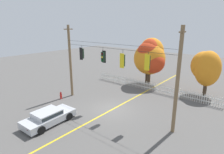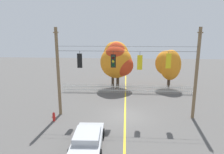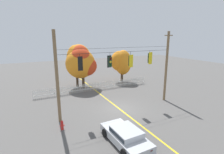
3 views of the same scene
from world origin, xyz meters
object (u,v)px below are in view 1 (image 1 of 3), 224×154
autumn_maple_near_fence (150,56)px  autumn_maple_mid (150,57)px  traffic_signal_southbound_primary (123,60)px  traffic_signal_northbound_primary (82,54)px  parked_car (48,117)px  traffic_signal_northbound_secondary (148,62)px  traffic_signal_westbound_side (103,57)px  autumn_oak_far_east (206,67)px  fire_hydrant (61,95)px

autumn_maple_near_fence → autumn_maple_mid: (0.30, -0.47, 0.00)m
traffic_signal_southbound_primary → autumn_maple_mid: 9.51m
traffic_signal_northbound_primary → autumn_maple_mid: (2.87, 9.17, -1.20)m
parked_car → traffic_signal_northbound_secondary: bearing=41.5°
traffic_signal_westbound_side → traffic_signal_southbound_primary: size_ratio=0.92×
traffic_signal_northbound_primary → autumn_maple_near_fence: bearing=75.1°
traffic_signal_northbound_secondary → parked_car: size_ratio=0.32×
traffic_signal_northbound_secondary → traffic_signal_southbound_primary: bearing=180.0°
autumn_maple_near_fence → traffic_signal_northbound_primary: bearing=-104.9°
traffic_signal_northbound_secondary → autumn_maple_near_fence: size_ratio=0.23×
traffic_signal_westbound_side → traffic_signal_southbound_primary: (2.26, -0.02, -0.07)m
autumn_maple_near_fence → autumn_oak_far_east: 7.01m
parked_car → traffic_signal_northbound_primary: bearing=106.3°
parked_car → traffic_signal_westbound_side: bearing=75.9°
traffic_signal_westbound_side → traffic_signal_northbound_secondary: (4.64, -0.02, 0.08)m
autumn_maple_near_fence → traffic_signal_westbound_side: bearing=-88.2°
traffic_signal_westbound_side → autumn_maple_near_fence: (-0.31, 9.63, -1.17)m
traffic_signal_westbound_side → traffic_signal_northbound_primary: bearing=-179.6°
autumn_maple_near_fence → parked_car: bearing=-93.9°
traffic_signal_westbound_side → fire_hydrant: (-4.97, -1.49, -4.61)m
autumn_maple_mid → parked_car: size_ratio=1.40×
traffic_signal_westbound_side → traffic_signal_northbound_secondary: bearing=-0.2°
traffic_signal_northbound_primary → traffic_signal_southbound_primary: same height
traffic_signal_northbound_primary → traffic_signal_southbound_primary: (5.14, 0.00, -0.10)m
traffic_signal_northbound_primary → traffic_signal_northbound_secondary: 7.52m
traffic_signal_northbound_primary → traffic_signal_westbound_side: size_ratio=1.02×
traffic_signal_northbound_primary → parked_car: 7.06m
traffic_signal_westbound_side → parked_car: size_ratio=0.33×
traffic_signal_northbound_secondary → parked_car: (-5.98, -5.28, -4.48)m
traffic_signal_westbound_side → traffic_signal_northbound_secondary: 4.64m
traffic_signal_northbound_primary → traffic_signal_westbound_side: 2.88m
autumn_oak_far_east → fire_hydrant: bearing=-136.1°
autumn_maple_near_fence → fire_hydrant: (-4.66, -11.12, -3.44)m
traffic_signal_westbound_side → autumn_maple_near_fence: size_ratio=0.23×
traffic_signal_westbound_side → autumn_maple_near_fence: 9.70m
traffic_signal_northbound_secondary → autumn_maple_near_fence: 10.91m
traffic_signal_northbound_primary → traffic_signal_northbound_secondary: (7.52, -0.00, 0.06)m
autumn_maple_near_fence → fire_hydrant: bearing=-112.8°
traffic_signal_northbound_primary → autumn_oak_far_east: bearing=45.5°
traffic_signal_northbound_primary → parked_car: traffic_signal_northbound_primary is taller
traffic_signal_northbound_primary → autumn_maple_mid: bearing=72.6°
traffic_signal_southbound_primary → parked_car: 7.72m
autumn_maple_mid → traffic_signal_southbound_primary: bearing=-76.1°
autumn_oak_far_east → fire_hydrant: autumn_oak_far_east is taller
traffic_signal_westbound_side → traffic_signal_northbound_secondary: same height
autumn_oak_far_east → traffic_signal_northbound_primary: bearing=-134.5°
traffic_signal_southbound_primary → parked_car: bearing=-124.3°
traffic_signal_northbound_primary → traffic_signal_southbound_primary: 5.14m
traffic_signal_westbound_side → autumn_maple_mid: autumn_maple_mid is taller
fire_hydrant → autumn_maple_near_fence: bearing=67.2°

